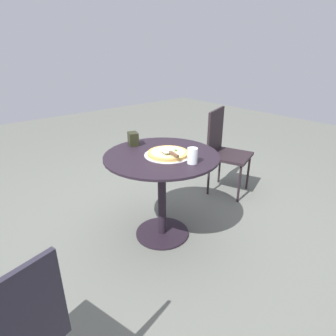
{
  "coord_description": "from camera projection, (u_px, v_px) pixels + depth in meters",
  "views": [
    {
      "loc": [
        -1.27,
        -1.56,
        1.49
      ],
      "look_at": [
        0.03,
        -0.04,
        0.62
      ],
      "focal_mm": 30.17,
      "sensor_mm": 36.0,
      "label": 1
    }
  ],
  "objects": [
    {
      "name": "drinking_cup",
      "position": [
        192.0,
        156.0,
        1.97
      ],
      "size": [
        0.07,
        0.07,
        0.11
      ],
      "primitive_type": "cylinder",
      "color": "white",
      "rests_on": "patio_table"
    },
    {
      "name": "napkin_dispenser",
      "position": [
        133.0,
        139.0,
        2.33
      ],
      "size": [
        0.1,
        0.12,
        0.11
      ],
      "primitive_type": "cube",
      "rotation": [
        0.0,
        0.0,
        4.36
      ],
      "color": "black",
      "rests_on": "patio_table"
    },
    {
      "name": "pizza_server",
      "position": [
        171.0,
        152.0,
        2.04
      ],
      "size": [
        0.1,
        0.22,
        0.02
      ],
      "color": "silver",
      "rests_on": "pizza_on_tray"
    },
    {
      "name": "patio_table",
      "position": [
        162.0,
        177.0,
        2.22
      ],
      "size": [
        0.88,
        0.88,
        0.73
      ],
      "color": "black",
      "rests_on": "ground"
    },
    {
      "name": "pizza_on_tray",
      "position": [
        168.0,
        153.0,
        2.13
      ],
      "size": [
        0.36,
        0.36,
        0.05
      ],
      "color": "#C0BBC1",
      "rests_on": "patio_table"
    },
    {
      "name": "patio_chair_near",
      "position": [
        224.0,
        147.0,
        2.98
      ],
      "size": [
        0.5,
        0.5,
        0.9
      ],
      "color": "black",
      "rests_on": "ground"
    },
    {
      "name": "ground_plane",
      "position": [
        162.0,
        233.0,
        2.44
      ],
      "size": [
        10.0,
        10.0,
        0.0
      ],
      "primitive_type": "plane",
      "color": "#5D5F58"
    }
  ]
}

